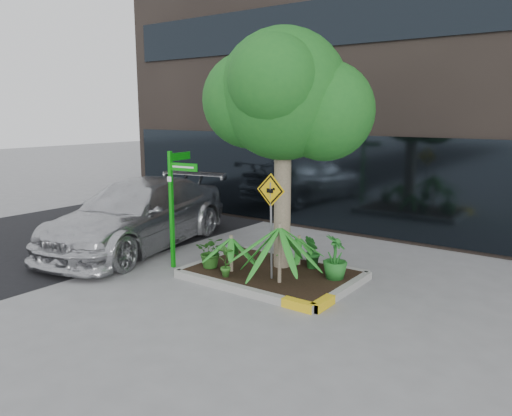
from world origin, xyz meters
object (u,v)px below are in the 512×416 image
Objects in this scene: street_sign_post at (174,196)px; cattle_sign at (271,208)px; tree at (284,95)px; parked_car at (138,214)px.

cattle_sign is at bearing -2.50° from street_sign_post.
cattle_sign is (2.34, 0.19, -0.02)m from street_sign_post.
tree is 4.89m from parked_car.
street_sign_post is at bearing -173.58° from cattle_sign.
parked_car is 2.27× the size of street_sign_post.
tree is 2.44× the size of cattle_sign.
parked_car is at bearing -174.11° from tree.
street_sign_post is (1.92, -0.61, 0.72)m from parked_car.
tree is 2.28m from cattle_sign.
parked_car is (-3.98, -0.41, -2.81)m from tree.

